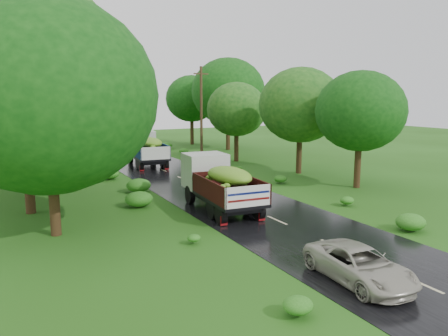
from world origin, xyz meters
TOP-DOWN VIEW (x-y plane):
  - ground at (0.00, 0.00)m, footprint 120.00×120.00m
  - road at (0.00, 5.00)m, footprint 6.50×80.00m
  - road_lines at (0.00, 6.00)m, footprint 0.12×69.60m
  - truck_near at (-1.51, 7.20)m, footprint 2.73×6.58m
  - truck_far at (-0.42, 22.95)m, footprint 2.96×6.81m
  - car at (-1.64, -2.95)m, footprint 2.11×4.14m
  - utility_pole at (4.25, 21.82)m, footprint 1.45×0.35m
  - trees_left at (-9.89, 19.71)m, footprint 5.99×32.57m
  - trees_right at (9.35, 22.74)m, footprint 6.99×31.54m
  - shrubs at (0.00, 14.00)m, footprint 11.90×44.00m

SIDE VIEW (x-z plane):
  - ground at x=0.00m, z-range 0.00..0.00m
  - road at x=0.00m, z-range 0.00..0.02m
  - road_lines at x=0.00m, z-range 0.02..0.02m
  - shrubs at x=0.00m, z-range 0.00..0.70m
  - car at x=-1.64m, z-range 0.02..1.14m
  - truck_near at x=-1.51m, z-range 0.18..2.88m
  - truck_far at x=-0.42m, z-range 0.18..2.96m
  - utility_pole at x=4.25m, z-range 0.12..8.44m
  - trees_right at x=9.35m, z-range 1.32..9.44m
  - trees_left at x=-9.89m, z-range 2.01..11.42m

